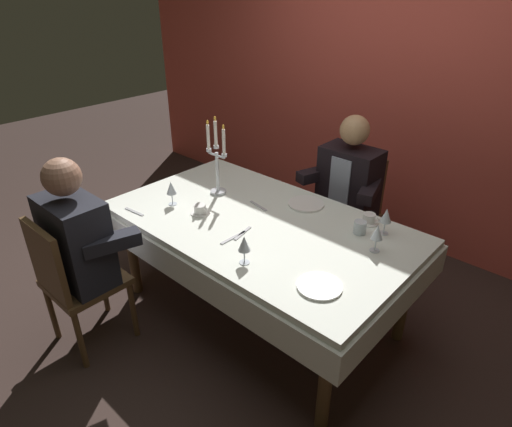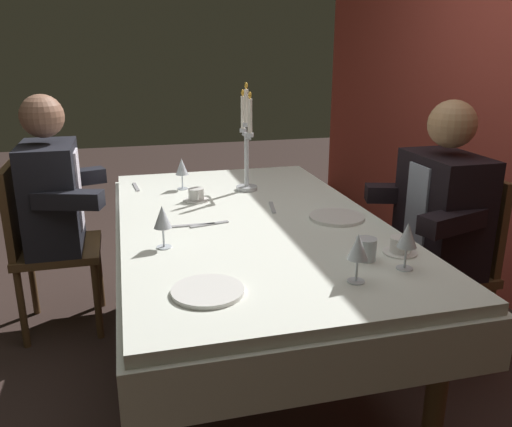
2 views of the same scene
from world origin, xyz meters
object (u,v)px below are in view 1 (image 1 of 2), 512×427
Objects in this scene: candelabra at (217,164)px; dinner_plate_1 at (320,286)px; wine_glass_3 at (386,216)px; seated_diner_0 at (75,241)px; dinner_plate_0 at (306,204)px; coffee_cup_0 at (200,210)px; wine_glass_2 at (377,233)px; wine_glass_0 at (244,244)px; coffee_cup_1 at (369,219)px; wine_glass_1 at (171,189)px; water_tumbler_0 at (360,227)px; seated_diner_1 at (349,182)px; dining_table at (259,237)px.

dinner_plate_1 is (1.14, -0.39, -0.21)m from candelabra.
wine_glass_3 is 0.13× the size of seated_diner_0.
dinner_plate_1 is at bearing -49.17° from dinner_plate_0.
dinner_plate_0 is 1.81× the size of coffee_cup_0.
coffee_cup_0 is (-1.04, -0.36, -0.09)m from wine_glass_2.
seated_diner_0 is at bearing -98.89° from candelabra.
dinner_plate_1 is at bearing 13.06° from wine_glass_0.
coffee_cup_1 is (0.43, 0.07, 0.02)m from dinner_plate_0.
coffee_cup_1 is at bearing 125.26° from wine_glass_2.
wine_glass_0 is 0.87m from coffee_cup_1.
wine_glass_1 is at bearing -107.08° from candelabra.
wine_glass_2 reaches higher than dinner_plate_1.
coffee_cup_0 is (-0.59, 0.21, -0.09)m from wine_glass_0.
candelabra is at bearing 145.80° from wine_glass_0.
wine_glass_2 is 0.21m from water_tumbler_0.
dinner_plate_0 is at bearing 25.49° from candelabra.
wine_glass_0 is at bearing 29.44° from seated_diner_0.
water_tumbler_0 is 0.15m from coffee_cup_1.
candelabra is 1.07m from coffee_cup_1.
wine_glass_0 is at bearing -34.20° from candelabra.
coffee_cup_1 is (0.86, 0.62, 0.00)m from coffee_cup_0.
seated_diner_0 is (-1.28, -1.26, -0.12)m from wine_glass_3.
wine_glass_1 is at bearing -138.25° from dinner_plate_0.
seated_diner_1 reaches higher than water_tumbler_0.
water_tumbler_0 is 0.06× the size of seated_diner_1.
candelabra is at bearing -169.52° from water_tumbler_0.
dinner_plate_1 is at bearing -88.74° from wine_glass_3.
dining_table is at bearing 122.54° from wine_glass_0.
seated_diner_1 is at bearing 67.55° from coffee_cup_0.
wine_glass_3 reaches higher than dining_table.
wine_glass_2 is at bearing 14.07° from dining_table.
dining_table is 24.64× the size of water_tumbler_0.
dinner_plate_1 is at bearing -3.31° from wine_glass_1.
dinner_plate_0 is 1.46× the size of wine_glass_0.
dinner_plate_0 is 0.46m from water_tumbler_0.
wine_glass_2 is 0.13× the size of seated_diner_0.
wine_glass_3 is at bearing 104.75° from wine_glass_2.
wine_glass_2 is (0.04, 0.47, 0.11)m from dinner_plate_1.
water_tumbler_0 is at bearing 27.84° from dining_table.
seated_diner_1 is at bearing 130.08° from wine_glass_2.
wine_glass_1 is 0.13× the size of seated_diner_0.
wine_glass_3 reaches higher than dinner_plate_1.
wine_glass_1 and wine_glass_3 have the same top height.
water_tumbler_0 is (-0.12, 0.58, 0.03)m from dinner_plate_1.
dinner_plate_0 is 0.19× the size of seated_diner_0.
dining_table is 0.74m from dinner_plate_1.
wine_glass_0 is 0.13× the size of seated_diner_1.
wine_glass_3 reaches higher than coffee_cup_1.
wine_glass_2 is (1.17, 0.08, -0.10)m from candelabra.
wine_glass_0 and wine_glass_1 have the same top height.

